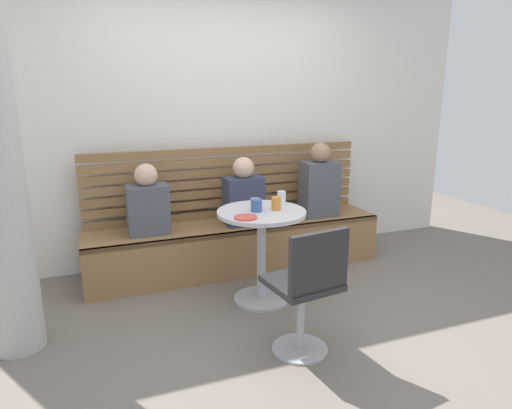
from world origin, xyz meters
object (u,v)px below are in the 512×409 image
at_px(cup_tumbler_orange, 276,204).
at_px(cup_mug_blue, 256,205).
at_px(booth_bench, 237,246).
at_px(cup_water_clear, 281,198).
at_px(cup_ceramic_white, 256,203).
at_px(person_adult, 319,184).
at_px(plate_small, 246,217).
at_px(person_child_middle, 148,203).
at_px(cafe_table, 261,238).
at_px(white_chair, 307,287).
at_px(person_child_left, 244,195).

bearing_deg(cup_tumbler_orange, cup_mug_blue, 175.41).
bearing_deg(booth_bench, cup_water_clear, -72.26).
xyz_separation_m(cup_ceramic_white, cup_water_clear, (0.22, 0.00, 0.02)).
relative_size(cup_ceramic_white, cup_mug_blue, 0.84).
bearing_deg(cup_water_clear, cup_ceramic_white, -179.20).
xyz_separation_m(person_adult, plate_small, (-1.03, -0.80, -0.01)).
height_order(booth_bench, cup_mug_blue, cup_mug_blue).
xyz_separation_m(person_child_middle, cup_mug_blue, (0.71, -0.69, 0.08)).
relative_size(cafe_table, cup_ceramic_white, 9.25).
height_order(white_chair, cup_mug_blue, white_chair).
relative_size(person_adult, plate_small, 4.15).
bearing_deg(booth_bench, white_chair, -91.76).
distance_m(booth_bench, person_child_middle, 0.92).
xyz_separation_m(person_child_middle, cup_ceramic_white, (0.75, -0.57, 0.07)).
xyz_separation_m(cafe_table, cup_tumbler_orange, (0.11, -0.02, 0.27)).
xyz_separation_m(person_child_middle, plate_small, (0.58, -0.83, 0.04)).
xyz_separation_m(booth_bench, cup_mug_blue, (-0.07, -0.70, 0.57)).
height_order(booth_bench, person_child_middle, person_child_middle).
xyz_separation_m(cafe_table, cup_water_clear, (0.21, 0.11, 0.28)).
distance_m(white_chair, person_child_left, 1.49).
distance_m(cup_tumbler_orange, cup_mug_blue, 0.16).
bearing_deg(cup_mug_blue, cafe_table, 6.80).
relative_size(person_adult, person_child_middle, 1.18).
relative_size(white_chair, plate_small, 5.00).
distance_m(white_chair, plate_small, 0.74).
xyz_separation_m(white_chair, cup_water_clear, (0.23, 0.92, 0.33)).
height_order(person_adult, cup_water_clear, person_adult).
bearing_deg(cup_mug_blue, cup_ceramic_white, 71.60).
bearing_deg(white_chair, booth_bench, 88.24).
xyz_separation_m(person_child_left, cup_tumbler_orange, (0.03, -0.67, 0.08)).
bearing_deg(booth_bench, plate_small, -103.93).
relative_size(booth_bench, cup_tumbler_orange, 27.00).
distance_m(person_adult, cup_ceramic_white, 1.02).
bearing_deg(cup_tumbler_orange, person_child_left, 92.15).
bearing_deg(plate_small, cup_tumbler_orange, 23.61).
bearing_deg(white_chair, person_adult, 59.33).
relative_size(person_adult, cup_tumbler_orange, 7.06).
bearing_deg(cafe_table, plate_small, -141.11).
relative_size(person_child_left, cup_mug_blue, 6.44).
distance_m(booth_bench, cup_mug_blue, 0.90).
height_order(cafe_table, cup_mug_blue, cup_mug_blue).
xyz_separation_m(cafe_table, white_chair, (-0.02, -0.81, -0.05)).
distance_m(person_adult, cup_mug_blue, 1.11).
height_order(booth_bench, cup_water_clear, cup_water_clear).
bearing_deg(person_adult, plate_small, -142.19).
distance_m(person_adult, plate_small, 1.31).
relative_size(booth_bench, person_adult, 3.82).
bearing_deg(cup_ceramic_white, cup_tumbler_orange, -46.36).
bearing_deg(cafe_table, cup_water_clear, 27.15).
relative_size(person_child_left, plate_small, 3.60).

